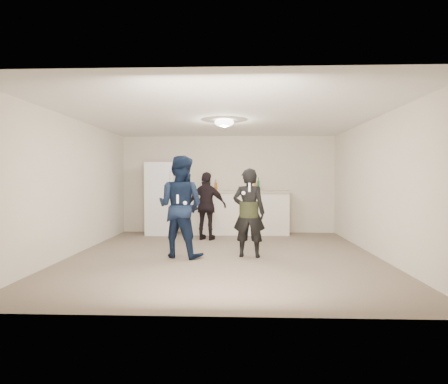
{
  "coord_description": "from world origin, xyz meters",
  "views": [
    {
      "loc": [
        0.27,
        -6.72,
        1.39
      ],
      "look_at": [
        0.0,
        0.2,
        1.15
      ],
      "focal_mm": 30.0,
      "sensor_mm": 36.0,
      "label": 1
    }
  ],
  "objects_px": {
    "fridge": "(162,199)",
    "shaker": "(205,187)",
    "counter": "(236,213)",
    "woman": "(249,213)",
    "man": "(180,207)",
    "spectator": "(207,206)"
  },
  "relations": [
    {
      "from": "fridge",
      "to": "shaker",
      "type": "height_order",
      "value": "fridge"
    },
    {
      "from": "counter",
      "to": "woman",
      "type": "bearing_deg",
      "value": -84.99
    },
    {
      "from": "fridge",
      "to": "shaker",
      "type": "distance_m",
      "value": 1.14
    },
    {
      "from": "shaker",
      "to": "man",
      "type": "bearing_deg",
      "value": -93.66
    },
    {
      "from": "counter",
      "to": "woman",
      "type": "height_order",
      "value": "woman"
    },
    {
      "from": "counter",
      "to": "fridge",
      "type": "relative_size",
      "value": 1.44
    },
    {
      "from": "fridge",
      "to": "man",
      "type": "xyz_separation_m",
      "value": [
        0.9,
        -2.71,
        0.0
      ]
    },
    {
      "from": "counter",
      "to": "shaker",
      "type": "bearing_deg",
      "value": 169.83
    },
    {
      "from": "spectator",
      "to": "woman",
      "type": "bearing_deg",
      "value": 130.57
    },
    {
      "from": "counter",
      "to": "fridge",
      "type": "bearing_deg",
      "value": -177.87
    },
    {
      "from": "counter",
      "to": "woman",
      "type": "distance_m",
      "value": 2.77
    },
    {
      "from": "fridge",
      "to": "man",
      "type": "height_order",
      "value": "man"
    },
    {
      "from": "fridge",
      "to": "woman",
      "type": "height_order",
      "value": "fridge"
    },
    {
      "from": "shaker",
      "to": "woman",
      "type": "relative_size",
      "value": 0.11
    },
    {
      "from": "shaker",
      "to": "spectator",
      "type": "bearing_deg",
      "value": -82.93
    },
    {
      "from": "counter",
      "to": "spectator",
      "type": "bearing_deg",
      "value": -126.0
    },
    {
      "from": "counter",
      "to": "shaker",
      "type": "relative_size",
      "value": 15.29
    },
    {
      "from": "counter",
      "to": "spectator",
      "type": "xyz_separation_m",
      "value": [
        -0.66,
        -0.91,
        0.25
      ]
    },
    {
      "from": "man",
      "to": "spectator",
      "type": "distance_m",
      "value": 1.9
    },
    {
      "from": "shaker",
      "to": "spectator",
      "type": "distance_m",
      "value": 1.14
    },
    {
      "from": "fridge",
      "to": "man",
      "type": "bearing_deg",
      "value": -71.67
    },
    {
      "from": "shaker",
      "to": "spectator",
      "type": "xyz_separation_m",
      "value": [
        0.13,
        -1.06,
        -0.4
      ]
    }
  ]
}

